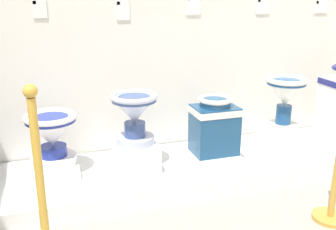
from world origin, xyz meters
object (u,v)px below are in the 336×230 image
Objects in this scene: antique_toilet_central_ornate at (285,94)px; info_placard_second at (39,8)px; stanchion_post_near_left at (45,230)px; antique_toilet_slender_white at (134,112)px; plinth_block_squat_floral at (55,169)px; antique_toilet_squat_floral at (52,134)px; info_placard_sixth at (321,6)px; plinth_block_leftmost at (213,156)px; plinth_block_slender_white at (136,156)px; plinth_block_central_ornate at (281,138)px; info_placard_third at (123,9)px; info_placard_fifth at (263,5)px; info_placard_fourth at (193,5)px; antique_toilet_leftmost at (214,124)px; stanchion_post_near_right at (336,175)px.

antique_toilet_central_ornate is 2.02m from info_placard_second.
stanchion_post_near_left is (-0.07, -1.34, -0.99)m from info_placard_second.
stanchion_post_near_left is (-0.66, -0.93, -0.27)m from antique_toilet_slender_white.
antique_toilet_squat_floral is at bearing -116.57° from plinth_block_squat_floral.
plinth_block_leftmost is at bearing -159.05° from info_placard_sixth.
plinth_block_slender_white is 0.99× the size of plinth_block_central_ornate.
info_placard_fifth is (1.22, 0.00, 0.02)m from info_placard_third.
plinth_block_squat_floral is at bearing 85.80° from stanchion_post_near_left.
antique_toilet_central_ornate is at bearing -18.34° from info_placard_third.
plinth_block_slender_white is at bearing -161.72° from info_placard_fifth.
antique_toilet_slender_white is 1.17m from stanchion_post_near_left.
info_placard_sixth is at bearing -0.00° from info_placard_third.
info_placard_sixth is (2.42, 0.33, 1.12)m from plinth_block_squat_floral.
info_placard_third is at bearing -180.00° from info_placard_fourth.
antique_toilet_leftmost is (1.20, -0.14, 0.27)m from plinth_block_squat_floral.
stanchion_post_near_left is (-1.93, -0.93, 0.08)m from plinth_block_central_ornate.
antique_toilet_leftmost is 3.31× the size of info_placard_sixth.
antique_toilet_central_ornate is (-0.00, 0.00, 0.39)m from plinth_block_central_ornate.
info_placard_second is at bearing 167.48° from antique_toilet_central_ornate.
info_placard_second is 1.02× the size of info_placard_sixth.
info_placard_fourth reaches higher than plinth_block_squat_floral.
antique_toilet_leftmost is 1.55m from stanchion_post_near_left.
info_placard_third is 1.22m from info_placard_fifth.
stanchion_post_near_left is (-0.66, -0.93, 0.08)m from plinth_block_slender_white.
info_placard_sixth is at bearing 28.18° from stanchion_post_near_left.
antique_toilet_leftmost is 1.13m from info_placard_third.
info_placard_third reaches higher than plinth_block_squat_floral.
stanchion_post_near_left is at bearing -94.20° from plinth_block_squat_floral.
info_placard_fifth is at bearing 10.24° from plinth_block_squat_floral.
antique_toilet_squat_floral is 0.40× the size of stanchion_post_near_right.
info_placard_second reaches higher than plinth_block_central_ornate.
info_placard_fifth is (1.83, 0.00, 0.00)m from info_placard_second.
info_placard_third is (0.61, 0.33, 1.11)m from plinth_block_squat_floral.
antique_toilet_slender_white is 2.41× the size of info_placard_fourth.
info_placard_fifth is at bearing 0.00° from info_placard_second.
plinth_block_leftmost is 0.96m from stanchion_post_near_right.
antique_toilet_leftmost reaches higher than antique_toilet_squat_floral.
plinth_block_leftmost is 0.78× the size of antique_toilet_leftmost.
antique_toilet_central_ornate is (1.85, -0.08, 0.17)m from antique_toilet_squat_floral.
plinth_block_slender_white is 2.16m from info_placard_sixth.
plinth_block_squat_floral is at bearing -172.23° from info_placard_sixth.
stanchion_post_near_right is at bearing -61.72° from antique_toilet_leftmost.
antique_toilet_squat_floral reaches higher than plinth_block_slender_white.
info_placard_second is at bearing 90.52° from plinth_block_squat_floral.
antique_toilet_slender_white is 1.41m from stanchion_post_near_right.
plinth_block_squat_floral is 0.97× the size of plinth_block_leftmost.
info_placard_fourth is at bearing 180.00° from info_placard_fifth.
antique_toilet_leftmost is 2.83× the size of info_placard_fourth.
plinth_block_squat_floral is at bearing 177.50° from plinth_block_central_ornate.
info_placard_sixth is (1.82, -0.00, 0.01)m from info_placard_third.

